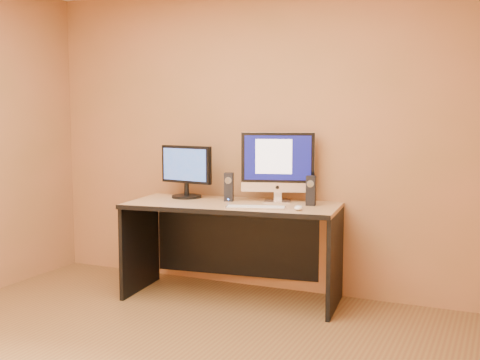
% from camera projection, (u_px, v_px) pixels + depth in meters
% --- Properties ---
extents(walls, '(4.00, 4.00, 2.60)m').
position_uv_depth(walls, '(119.00, 151.00, 3.36)').
color(walls, '#A56542').
rests_on(walls, ground).
extents(desk, '(1.78, 0.94, 0.79)m').
position_uv_depth(desk, '(233.00, 251.00, 4.90)').
color(desk, '#A88454').
rests_on(desk, ground).
extents(imac, '(0.65, 0.38, 0.59)m').
position_uv_depth(imac, '(277.00, 166.00, 4.90)').
color(imac, silver).
rests_on(imac, desk).
extents(second_monitor, '(0.55, 0.33, 0.45)m').
position_uv_depth(second_monitor, '(186.00, 172.00, 5.16)').
color(second_monitor, black).
rests_on(second_monitor, desk).
extents(speaker_left, '(0.09, 0.10, 0.23)m').
position_uv_depth(speaker_left, '(229.00, 187.00, 4.97)').
color(speaker_left, black).
rests_on(speaker_left, desk).
extents(speaker_right, '(0.08, 0.09, 0.23)m').
position_uv_depth(speaker_right, '(311.00, 191.00, 4.73)').
color(speaker_right, black).
rests_on(speaker_right, desk).
extents(keyboard, '(0.48, 0.25, 0.02)m').
position_uv_depth(keyboard, '(256.00, 207.00, 4.59)').
color(keyboard, silver).
rests_on(keyboard, desk).
extents(mouse, '(0.08, 0.12, 0.04)m').
position_uv_depth(mouse, '(298.00, 208.00, 4.50)').
color(mouse, white).
rests_on(mouse, desk).
extents(cable_a, '(0.10, 0.22, 0.01)m').
position_uv_depth(cable_a, '(287.00, 201.00, 4.98)').
color(cable_a, black).
rests_on(cable_a, desk).
extents(cable_b, '(0.10, 0.17, 0.01)m').
position_uv_depth(cable_b, '(275.00, 200.00, 5.00)').
color(cable_b, black).
rests_on(cable_b, desk).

